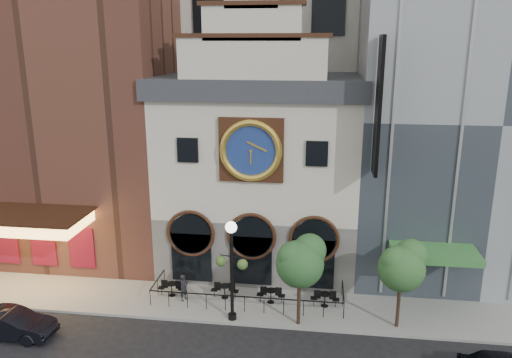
{
  "coord_description": "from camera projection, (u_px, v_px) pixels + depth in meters",
  "views": [
    {
      "loc": [
        3.78,
        -22.71,
        14.28
      ],
      "look_at": [
        -0.01,
        6.0,
        6.33
      ],
      "focal_mm": 35.0,
      "sensor_mm": 36.0,
      "label": 1
    }
  ],
  "objects": [
    {
      "name": "ground",
      "position": [
        241.0,
        326.0,
        25.97
      ],
      "size": [
        120.0,
        120.0,
        0.0
      ],
      "primitive_type": "plane",
      "color": "black",
      "rests_on": "ground"
    },
    {
      "name": "theater_building",
      "position": [
        74.0,
        68.0,
        33.79
      ],
      "size": [
        14.0,
        15.6,
        25.0
      ],
      "color": "brown",
      "rests_on": "ground"
    },
    {
      "name": "sidewalk",
      "position": [
        248.0,
        301.0,
        28.34
      ],
      "size": [
        44.0,
        5.0,
        0.15
      ],
      "primitive_type": "cube",
      "color": "gray",
      "rests_on": "ground"
    },
    {
      "name": "pedestrian",
      "position": [
        184.0,
        288.0,
        28.11
      ],
      "size": [
        0.57,
        0.67,
        1.55
      ],
      "primitive_type": "imported",
      "rotation": [
        0.0,
        0.0,
        1.13
      ],
      "color": "black",
      "rests_on": "sidewalk"
    },
    {
      "name": "bistro_1",
      "position": [
        225.0,
        290.0,
        28.45
      ],
      "size": [
        1.58,
        0.68,
        0.9
      ],
      "color": "black",
      "rests_on": "sidewalk"
    },
    {
      "name": "tree_right",
      "position": [
        402.0,
        265.0,
        24.8
      ],
      "size": [
        2.44,
        2.35,
        4.7
      ],
      "color": "#382619",
      "rests_on": "sidewalk"
    },
    {
      "name": "cafe_railing",
      "position": [
        248.0,
        293.0,
        28.2
      ],
      "size": [
        10.6,
        2.6,
        0.9
      ],
      "primitive_type": null,
      "color": "black",
      "rests_on": "sidewalk"
    },
    {
      "name": "car_left",
      "position": [
        11.0,
        324.0,
        24.86
      ],
      "size": [
        4.38,
        1.61,
        1.43
      ],
      "primitive_type": "imported",
      "rotation": [
        0.0,
        0.0,
        1.55
      ],
      "color": "black",
      "rests_on": "ground"
    },
    {
      "name": "tree_left",
      "position": [
        301.0,
        260.0,
        25.02
      ],
      "size": [
        2.53,
        2.44,
        4.87
      ],
      "color": "#382619",
      "rests_on": "sidewalk"
    },
    {
      "name": "bistro_3",
      "position": [
        325.0,
        299.0,
        27.53
      ],
      "size": [
        1.58,
        0.68,
        0.9
      ],
      "color": "black",
      "rests_on": "sidewalk"
    },
    {
      "name": "bistro_0",
      "position": [
        172.0,
        288.0,
        28.7
      ],
      "size": [
        1.58,
        0.68,
        0.9
      ],
      "color": "black",
      "rests_on": "sidewalk"
    },
    {
      "name": "lamppost",
      "position": [
        232.0,
        260.0,
        25.48
      ],
      "size": [
        1.73,
        0.8,
        5.47
      ],
      "rotation": [
        0.0,
        0.0,
        -0.2
      ],
      "color": "black",
      "rests_on": "sidewalk"
    },
    {
      "name": "clock_building",
      "position": [
        260.0,
        166.0,
        31.68
      ],
      "size": [
        12.6,
        8.78,
        18.65
      ],
      "color": "#605E5B",
      "rests_on": "ground"
    },
    {
      "name": "bistro_2",
      "position": [
        271.0,
        295.0,
        27.93
      ],
      "size": [
        1.58,
        0.68,
        0.9
      ],
      "color": "black",
      "rests_on": "sidewalk"
    },
    {
      "name": "retail_building",
      "position": [
        470.0,
        111.0,
        31.2
      ],
      "size": [
        14.0,
        14.4,
        20.0
      ],
      "color": "gray",
      "rests_on": "ground"
    }
  ]
}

